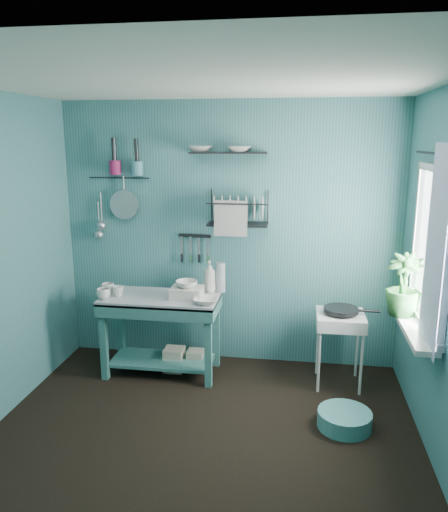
# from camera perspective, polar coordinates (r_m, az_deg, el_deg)

# --- Properties ---
(floor) EXTENTS (3.20, 3.20, 0.00)m
(floor) POSITION_cam_1_polar(r_m,az_deg,el_deg) (3.85, -2.83, -20.68)
(floor) COLOR black
(floor) RESTS_ON ground
(ceiling) EXTENTS (3.20, 3.20, 0.00)m
(ceiling) POSITION_cam_1_polar(r_m,az_deg,el_deg) (3.21, -3.36, 19.55)
(ceiling) COLOR silver
(ceiling) RESTS_ON ground
(wall_back) EXTENTS (3.20, 0.00, 3.20)m
(wall_back) POSITION_cam_1_polar(r_m,az_deg,el_deg) (4.76, 0.58, 2.38)
(wall_back) COLOR #376F71
(wall_back) RESTS_ON ground
(wall_front) EXTENTS (3.20, 0.00, 3.20)m
(wall_front) POSITION_cam_1_polar(r_m,az_deg,el_deg) (1.97, -12.20, -14.13)
(wall_front) COLOR #376F71
(wall_front) RESTS_ON ground
(work_counter) EXTENTS (1.10, 0.63, 0.75)m
(work_counter) POSITION_cam_1_polar(r_m,az_deg,el_deg) (4.72, -7.13, -8.90)
(work_counter) COLOR #356F6B
(work_counter) RESTS_ON floor
(mug_left) EXTENTS (0.12, 0.12, 0.10)m
(mug_left) POSITION_cam_1_polar(r_m,az_deg,el_deg) (4.59, -13.62, -4.22)
(mug_left) COLOR silver
(mug_left) RESTS_ON work_counter
(mug_mid) EXTENTS (0.14, 0.14, 0.09)m
(mug_mid) POSITION_cam_1_polar(r_m,az_deg,el_deg) (4.64, -12.01, -3.96)
(mug_mid) COLOR silver
(mug_mid) RESTS_ON work_counter
(mug_right) EXTENTS (0.17, 0.17, 0.10)m
(mug_right) POSITION_cam_1_polar(r_m,az_deg,el_deg) (4.74, -13.12, -3.64)
(mug_right) COLOR silver
(mug_right) RESTS_ON work_counter
(wash_tub) EXTENTS (0.28, 0.22, 0.10)m
(wash_tub) POSITION_cam_1_polar(r_m,az_deg,el_deg) (4.50, -4.28, -4.21)
(wash_tub) COLOR beige
(wash_tub) RESTS_ON work_counter
(tub_bowl) EXTENTS (0.20, 0.19, 0.06)m
(tub_bowl) POSITION_cam_1_polar(r_m,az_deg,el_deg) (4.48, -4.29, -3.22)
(tub_bowl) COLOR silver
(tub_bowl) RESTS_ON wash_tub
(soap_bottle) EXTENTS (0.11, 0.12, 0.30)m
(soap_bottle) POSITION_cam_1_polar(r_m,az_deg,el_deg) (4.65, -1.65, -2.34)
(soap_bottle) COLOR beige
(soap_bottle) RESTS_ON work_counter
(water_bottle) EXTENTS (0.09, 0.09, 0.28)m
(water_bottle) POSITION_cam_1_polar(r_m,az_deg,el_deg) (4.65, -0.39, -2.43)
(water_bottle) COLOR #9EA7B0
(water_bottle) RESTS_ON work_counter
(counter_bowl) EXTENTS (0.22, 0.22, 0.05)m
(counter_bowl) POSITION_cam_1_polar(r_m,az_deg,el_deg) (4.35, -2.07, -5.14)
(counter_bowl) COLOR silver
(counter_bowl) RESTS_ON work_counter
(hotplate_stand) EXTENTS (0.43, 0.43, 0.66)m
(hotplate_stand) POSITION_cam_1_polar(r_m,az_deg,el_deg) (4.60, 12.99, -10.34)
(hotplate_stand) COLOR white
(hotplate_stand) RESTS_ON floor
(frying_pan) EXTENTS (0.30, 0.30, 0.03)m
(frying_pan) POSITION_cam_1_polar(r_m,az_deg,el_deg) (4.47, 13.23, -6.00)
(frying_pan) COLOR black
(frying_pan) RESTS_ON hotplate_stand
(knife_strip) EXTENTS (0.32, 0.05, 0.03)m
(knife_strip) POSITION_cam_1_polar(r_m,az_deg,el_deg) (4.79, -3.36, 2.34)
(knife_strip) COLOR black
(knife_strip) RESTS_ON wall_back
(dish_rack) EXTENTS (0.56, 0.27, 0.32)m
(dish_rack) POSITION_cam_1_polar(r_m,az_deg,el_deg) (4.57, 1.62, 5.52)
(dish_rack) COLOR black
(dish_rack) RESTS_ON wall_back
(upper_shelf) EXTENTS (0.71, 0.22, 0.01)m
(upper_shelf) POSITION_cam_1_polar(r_m,az_deg,el_deg) (4.57, 0.50, 11.71)
(upper_shelf) COLOR black
(upper_shelf) RESTS_ON wall_back
(shelf_bowl_left) EXTENTS (0.24, 0.24, 0.05)m
(shelf_bowl_left) POSITION_cam_1_polar(r_m,az_deg,el_deg) (4.62, -2.73, 12.03)
(shelf_bowl_left) COLOR silver
(shelf_bowl_left) RESTS_ON upper_shelf
(shelf_bowl_right) EXTENTS (0.23, 0.23, 0.05)m
(shelf_bowl_right) POSITION_cam_1_polar(r_m,az_deg,el_deg) (4.56, 1.80, 12.08)
(shelf_bowl_right) COLOR silver
(shelf_bowl_right) RESTS_ON upper_shelf
(utensil_cup_magenta) EXTENTS (0.11, 0.11, 0.13)m
(utensil_cup_magenta) POSITION_cam_1_polar(r_m,az_deg,el_deg) (4.87, -12.34, 9.85)
(utensil_cup_magenta) COLOR #981C52
(utensil_cup_magenta) RESTS_ON wall_back
(utensil_cup_teal) EXTENTS (0.11, 0.11, 0.13)m
(utensil_cup_teal) POSITION_cam_1_polar(r_m,az_deg,el_deg) (4.80, -9.92, 9.84)
(utensil_cup_teal) COLOR teal
(utensil_cup_teal) RESTS_ON wall_back
(colander) EXTENTS (0.28, 0.03, 0.28)m
(colander) POSITION_cam_1_polar(r_m,az_deg,el_deg) (4.91, -11.34, 5.77)
(colander) COLOR #A9ACB2
(colander) RESTS_ON wall_back
(ladle_outer) EXTENTS (0.01, 0.01, 0.30)m
(ladle_outer) POSITION_cam_1_polar(r_m,az_deg,el_deg) (5.01, -13.87, 5.37)
(ladle_outer) COLOR #A9ACB2
(ladle_outer) RESTS_ON wall_back
(ladle_inner) EXTENTS (0.01, 0.01, 0.30)m
(ladle_inner) POSITION_cam_1_polar(r_m,az_deg,el_deg) (5.03, -14.14, 4.32)
(ladle_inner) COLOR #A9ACB2
(ladle_inner) RESTS_ON wall_back
(hook_rail) EXTENTS (0.60, 0.01, 0.01)m
(hook_rail) POSITION_cam_1_polar(r_m,az_deg,el_deg) (4.92, -11.88, 8.74)
(hook_rail) COLOR black
(hook_rail) RESTS_ON wall_back
(window_glass) EXTENTS (0.00, 1.10, 1.10)m
(window_glass) POSITION_cam_1_polar(r_m,az_deg,el_deg) (3.77, 22.75, 0.78)
(window_glass) COLOR white
(window_glass) RESTS_ON wall_right
(windowsill) EXTENTS (0.16, 0.95, 0.04)m
(windowsill) POSITION_cam_1_polar(r_m,az_deg,el_deg) (3.91, 20.76, -7.64)
(windowsill) COLOR white
(windowsill) RESTS_ON wall_right
(curtain) EXTENTS (0.00, 1.35, 1.35)m
(curtain) POSITION_cam_1_polar(r_m,az_deg,el_deg) (3.46, 22.94, 0.57)
(curtain) COLOR white
(curtain) RESTS_ON wall_right
(curtain_rod) EXTENTS (0.02, 1.05, 0.02)m
(curtain_rod) POSITION_cam_1_polar(r_m,az_deg,el_deg) (3.68, 22.97, 10.73)
(curtain_rod) COLOR black
(curtain_rod) RESTS_ON wall_right
(potted_plant) EXTENTS (0.33, 0.33, 0.48)m
(potted_plant) POSITION_cam_1_polar(r_m,az_deg,el_deg) (4.02, 19.81, -3.13)
(potted_plant) COLOR #29672C
(potted_plant) RESTS_ON windowsill
(storage_tin_large) EXTENTS (0.18, 0.18, 0.22)m
(storage_tin_large) POSITION_cam_1_polar(r_m,az_deg,el_deg) (4.85, -5.71, -11.67)
(storage_tin_large) COLOR tan
(storage_tin_large) RESTS_ON floor
(storage_tin_small) EXTENTS (0.15, 0.15, 0.20)m
(storage_tin_small) POSITION_cam_1_polar(r_m,az_deg,el_deg) (4.83, -3.27, -11.82)
(storage_tin_small) COLOR tan
(storage_tin_small) RESTS_ON floor
(floor_basin) EXTENTS (0.41, 0.41, 0.13)m
(floor_basin) POSITION_cam_1_polar(r_m,az_deg,el_deg) (4.10, 13.60, -17.71)
(floor_basin) COLOR teal
(floor_basin) RESTS_ON floor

